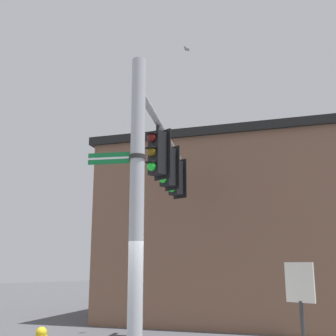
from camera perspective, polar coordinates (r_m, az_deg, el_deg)
signal_pole at (r=7.85m, az=-4.27°, el=-5.86°), size 0.28×0.28×6.09m
mast_arm at (r=11.09m, az=-0.58°, el=4.80°), size 3.44×4.72×0.16m
traffic_light_nearest_pole at (r=10.07m, az=-1.51°, el=2.04°), size 0.54×0.49×1.31m
traffic_light_mid_inner at (r=11.52m, az=-0.07°, el=0.13°), size 0.54×0.49×1.31m
traffic_light_mid_outer at (r=12.99m, az=1.04°, el=-1.35°), size 0.54×0.49×1.31m
street_name_sign at (r=8.09m, az=-5.77°, el=1.40°), size 0.96×0.74×0.22m
bird_flying at (r=14.84m, az=2.57°, el=15.77°), size 0.20×0.32×0.08m
storefront_building at (r=17.98m, az=8.39°, el=-8.55°), size 11.82×11.65×6.76m
historical_marker at (r=8.88m, az=17.53°, el=-16.76°), size 0.60×0.08×2.13m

